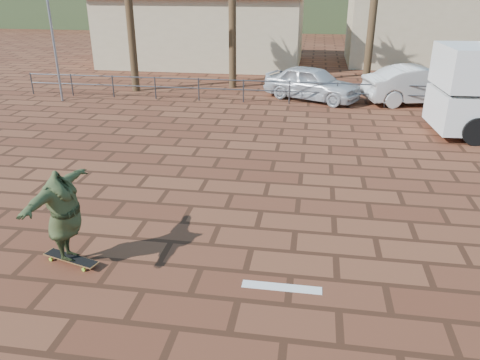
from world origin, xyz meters
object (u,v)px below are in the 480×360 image
(skateboarder, at_px, (64,216))
(car_silver, at_px, (312,83))
(car_white, at_px, (421,85))
(longboard, at_px, (71,259))

(skateboarder, height_order, car_silver, skateboarder)
(car_white, bearing_deg, longboard, 133.92)
(skateboarder, height_order, car_white, skateboarder)
(car_silver, bearing_deg, longboard, -171.33)
(longboard, xyz_separation_m, car_white, (8.88, 14.06, 0.70))
(longboard, relative_size, car_silver, 0.28)
(skateboarder, distance_m, car_silver, 14.69)
(skateboarder, bearing_deg, car_white, -31.56)
(car_silver, distance_m, car_white, 4.62)
(car_white, bearing_deg, car_silver, 76.21)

